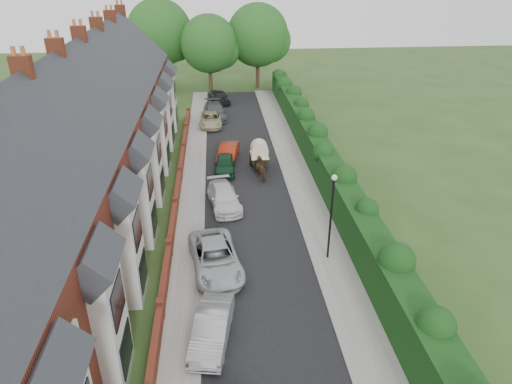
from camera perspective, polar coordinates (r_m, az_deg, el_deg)
ground at (r=22.33m, az=2.50°, el=-14.72°), size 140.00×140.00×0.00m
road at (r=31.30m, az=-0.97°, el=-1.26°), size 6.00×58.00×0.02m
pavement_hedge_side at (r=31.79m, az=6.42°, el=-0.86°), size 2.20×58.00×0.12m
pavement_house_side at (r=31.28m, az=-8.03°, el=-1.46°), size 1.70×58.00×0.12m
kerb_hedge_side at (r=31.61m, az=4.55°, el=-0.93°), size 0.18×58.00×0.13m
kerb_house_side at (r=31.23m, az=-6.56°, el=-1.40°), size 0.18×58.00×0.13m
hedge at (r=31.50m, az=9.78°, el=1.76°), size 2.10×58.00×2.85m
terrace_row at (r=29.66m, az=-21.36°, el=4.65°), size 9.05×40.50×11.50m
garden_wall_row at (r=30.29m, az=-10.03°, el=-1.77°), size 0.35×40.35×1.10m
lamppost at (r=24.23m, az=9.45°, el=-1.86°), size 0.32×0.32×5.16m
tree_far_left at (r=57.28m, az=-5.53°, el=17.80°), size 7.14×6.80×9.29m
tree_far_right at (r=59.45m, az=0.60°, el=18.85°), size 7.98×7.60×10.31m
tree_far_back at (r=60.43m, az=-11.53°, el=18.77°), size 8.40×8.00×10.82m
car_silver_a at (r=20.63m, az=-5.54°, el=-16.56°), size 2.16×4.33×1.36m
car_silver_b at (r=24.56m, az=-5.09°, el=-8.20°), size 3.24×5.59×1.47m
car_white at (r=30.58m, az=-4.02°, el=-0.67°), size 2.54×4.78×1.32m
car_green at (r=35.64m, az=-3.91°, el=3.53°), size 1.79×3.96×1.32m
car_red at (r=37.64m, az=-3.48°, el=4.90°), size 2.18×4.31×1.35m
car_beige at (r=46.13m, az=-5.64°, el=9.02°), size 2.29×4.70×1.29m
car_grey at (r=48.41m, az=-5.20°, el=10.04°), size 2.48×5.29×1.49m
car_black at (r=53.85m, az=-4.54°, el=11.80°), size 2.59×4.50×1.44m
horse at (r=34.31m, az=0.74°, el=2.88°), size 1.45×2.06×1.59m
horse_cart at (r=35.97m, az=0.42°, el=4.94°), size 1.42×3.15×2.27m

